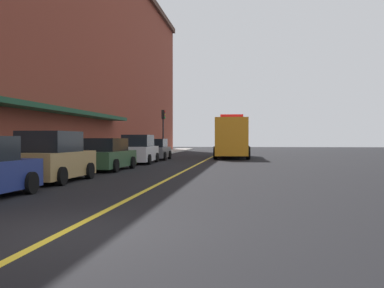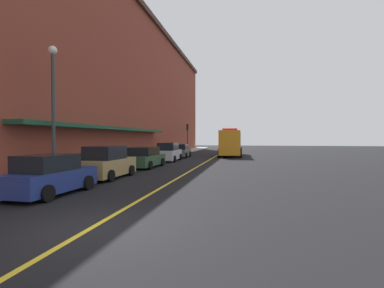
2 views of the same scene
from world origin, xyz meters
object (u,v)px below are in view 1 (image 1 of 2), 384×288
parking_meter_1 (13,153)px  traffic_light_near (163,123)px  parked_car_2 (106,155)px  parked_car_4 (155,150)px  parked_car_1 (52,158)px  utility_truck (232,138)px  parking_meter_0 (113,147)px  parked_car_3 (139,150)px

parking_meter_1 → traffic_light_near: bearing=89.9°
parked_car_2 → parking_meter_1: bearing=169.6°
traffic_light_near → parked_car_2: bearing=-86.7°
parked_car_4 → parked_car_2: bearing=177.9°
parked_car_1 → utility_truck: utility_truck is taller
parked_car_2 → parking_meter_0: parked_car_2 is taller
parked_car_1 → parked_car_2: (0.06, 6.17, -0.10)m
parked_car_1 → parked_car_4: 17.99m
parked_car_2 → parked_car_4: size_ratio=1.09×
parked_car_2 → parked_car_4: 11.82m
traffic_light_near → parking_meter_0: bearing=-90.2°
parked_car_4 → parked_car_3: bearing=178.7°
parked_car_4 → parking_meter_0: size_ratio=3.27×
parked_car_3 → parked_car_4: (-0.03, 5.40, -0.11)m
parking_meter_0 → parking_meter_1: bearing=-90.0°
utility_truck → parking_meter_1: size_ratio=7.13×
traffic_light_near → utility_truck: bearing=-43.1°
parking_meter_1 → parking_meter_0: bearing=90.0°
parked_car_2 → parking_meter_1: parked_car_2 is taller
parked_car_3 → utility_truck: bearing=-32.5°
parked_car_3 → parked_car_1: bearing=177.3°
parking_meter_0 → parked_car_1: bearing=-83.8°
parked_car_4 → parking_meter_1: 18.46m
parked_car_2 → parking_meter_0: bearing=14.5°
utility_truck → traffic_light_near: (-7.11, 6.66, 1.52)m
parked_car_1 → parking_meter_1: (-1.30, -0.40, 0.20)m
parking_meter_0 → traffic_light_near: size_ratio=0.31×
parked_car_4 → utility_truck: utility_truck is taller
utility_truck → parking_meter_1: bearing=-18.8°
parked_car_3 → traffic_light_near: 16.42m
parked_car_2 → utility_truck: size_ratio=0.50×
parked_car_4 → utility_truck: (5.70, 4.14, 0.89)m
parked_car_2 → parking_meter_1: 6.72m
parked_car_1 → parked_car_2: 6.17m
parked_car_4 → traffic_light_near: (-1.40, 10.80, 2.41)m
traffic_light_near → parking_meter_1: bearing=-90.1°
parked_car_2 → parked_car_3: 6.42m
parked_car_4 → parking_meter_1: bearing=173.9°
parked_car_1 → traffic_light_near: bearing=3.5°
parked_car_2 → traffic_light_near: (-1.30, 22.62, 2.39)m
utility_truck → parking_meter_1: 23.66m
parked_car_2 → utility_truck: utility_truck is taller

